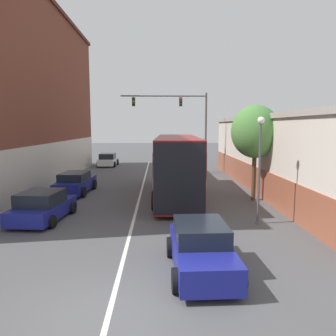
% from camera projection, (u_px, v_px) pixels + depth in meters
% --- Properties ---
extents(ground_plane, '(160.00, 160.00, 0.00)m').
position_uv_depth(ground_plane, '(109.00, 314.00, 7.66)').
color(ground_plane, '#4C4C4F').
extents(lane_center_line, '(0.14, 39.04, 0.01)m').
position_uv_depth(lane_center_line, '(140.00, 195.00, 21.07)').
color(lane_center_line, silver).
rests_on(lane_center_line, ground_plane).
extents(building_right_storefront, '(7.04, 26.52, 5.11)m').
position_uv_depth(building_right_storefront, '(306.00, 152.00, 21.47)').
color(building_right_storefront, beige).
rests_on(building_right_storefront, ground_plane).
extents(bus, '(3.07, 11.25, 3.74)m').
position_uv_depth(bus, '(177.00, 163.00, 20.40)').
color(bus, maroon).
rests_on(bus, ground_plane).
extents(hatchback_foreground, '(2.03, 3.97, 1.46)m').
position_uv_depth(hatchback_foreground, '(201.00, 249.00, 9.90)').
color(hatchback_foreground, navy).
rests_on(hatchback_foreground, ground_plane).
extents(parked_car_left_near, '(2.42, 4.10, 1.40)m').
position_uv_depth(parked_car_left_near, '(43.00, 207.00, 15.29)').
color(parked_car_left_near, navy).
rests_on(parked_car_left_near, ground_plane).
extents(parked_car_left_mid, '(2.17, 4.49, 1.41)m').
position_uv_depth(parked_car_left_mid, '(75.00, 183.00, 21.53)').
color(parked_car_left_mid, navy).
rests_on(parked_car_left_mid, ground_plane).
extents(parked_car_left_far, '(2.05, 3.92, 1.41)m').
position_uv_depth(parked_car_left_far, '(108.00, 160.00, 36.35)').
color(parked_car_left_far, silver).
rests_on(parked_car_left_far, ground_plane).
extents(traffic_signal_gantry, '(7.87, 0.36, 7.42)m').
position_uv_depth(traffic_signal_gantry, '(182.00, 116.00, 29.93)').
color(traffic_signal_gantry, '#514C47').
rests_on(traffic_signal_gantry, ground_plane).
extents(street_lamp, '(0.31, 0.31, 4.79)m').
position_uv_depth(street_lamp, '(260.00, 163.00, 14.48)').
color(street_lamp, '#47474C').
rests_on(street_lamp, ground_plane).
extents(street_tree_near, '(2.81, 2.53, 5.62)m').
position_uv_depth(street_tree_near, '(255.00, 132.00, 19.05)').
color(street_tree_near, '#4C3823').
rests_on(street_tree_near, ground_plane).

